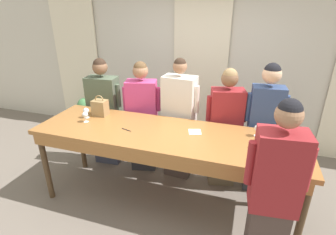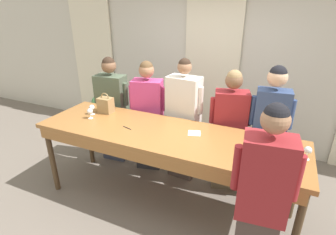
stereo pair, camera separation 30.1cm
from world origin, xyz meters
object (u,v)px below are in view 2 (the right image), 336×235
(guest_navy_coat, at_px, (268,133))
(wine_glass_front_right, at_px, (269,158))
(wine_glass_front_left, at_px, (92,108))
(guest_olive_jacket, at_px, (113,110))
(host_pouring, at_px, (260,208))
(wine_glass_center_left, at_px, (90,112))
(guest_cream_sweater, at_px, (183,121))
(wine_glass_center_right, at_px, (258,133))
(guest_pink_top, at_px, (148,116))
(guest_striped_shirt, at_px, (229,131))
(tasting_bar, at_px, (164,140))
(potted_plant, at_px, (99,110))
(handbag, at_px, (106,105))
(wine_glass_front_mid, at_px, (308,151))
(wine_bottle, at_px, (274,144))
(wine_glass_center_mid, at_px, (257,156))

(guest_navy_coat, bearing_deg, wine_glass_front_right, -86.27)
(wine_glass_front_left, distance_m, guest_olive_jacket, 0.62)
(wine_glass_front_left, relative_size, host_pouring, 0.08)
(wine_glass_center_left, distance_m, guest_cream_sweater, 1.24)
(wine_glass_center_right, distance_m, guest_pink_top, 1.64)
(guest_striped_shirt, bearing_deg, tasting_bar, -132.07)
(guest_navy_coat, distance_m, potted_plant, 3.50)
(tasting_bar, xyz_separation_m, host_pouring, (1.13, -0.68, -0.01))
(handbag, height_order, wine_glass_front_left, handbag)
(guest_olive_jacket, bearing_deg, wine_glass_front_mid, -13.04)
(potted_plant, bearing_deg, wine_glass_center_left, -53.29)
(guest_navy_coat, bearing_deg, host_pouring, -87.64)
(wine_glass_front_left, xyz_separation_m, wine_glass_center_left, (0.07, -0.12, 0.00))
(wine_glass_front_left, xyz_separation_m, guest_striped_shirt, (1.71, 0.56, -0.25))
(handbag, distance_m, guest_navy_coat, 2.11)
(handbag, height_order, guest_navy_coat, guest_navy_coat)
(guest_cream_sweater, distance_m, guest_navy_coat, 1.10)
(guest_pink_top, bearing_deg, wine_bottle, -21.04)
(wine_bottle, distance_m, wine_glass_front_left, 2.26)
(wine_glass_center_mid, relative_size, guest_olive_jacket, 0.08)
(wine_bottle, height_order, handbag, wine_bottle)
(wine_glass_front_left, bearing_deg, guest_pink_top, 46.41)
(wine_glass_front_mid, bearing_deg, host_pouring, -113.59)
(tasting_bar, xyz_separation_m, handbag, (-0.98, 0.25, 0.19))
(wine_glass_front_mid, distance_m, wine_glass_center_right, 0.51)
(potted_plant, bearing_deg, guest_striped_shirt, -18.21)
(guest_navy_coat, bearing_deg, wine_glass_center_right, -101.82)
(wine_glass_center_mid, distance_m, guest_olive_jacket, 2.42)
(guest_olive_jacket, height_order, guest_navy_coat, guest_navy_coat)
(guest_cream_sweater, height_order, guest_navy_coat, guest_navy_coat)
(wine_glass_front_mid, height_order, guest_olive_jacket, guest_olive_jacket)
(tasting_bar, distance_m, wine_glass_center_mid, 1.08)
(wine_glass_front_right, xyz_separation_m, guest_olive_jacket, (-2.33, 0.90, -0.25))
(wine_glass_center_right, relative_size, guest_navy_coat, 0.08)
(wine_bottle, xyz_separation_m, wine_glass_center_right, (-0.16, 0.25, -0.03))
(tasting_bar, bearing_deg, guest_cream_sweater, 91.87)
(guest_pink_top, distance_m, guest_striped_shirt, 1.18)
(wine_glass_center_left, bearing_deg, guest_striped_shirt, 22.28)
(wine_bottle, relative_size, guest_striped_shirt, 0.20)
(wine_glass_center_mid, height_order, guest_striped_shirt, guest_striped_shirt)
(guest_olive_jacket, distance_m, guest_pink_top, 0.62)
(guest_cream_sweater, bearing_deg, wine_glass_front_left, -152.71)
(wine_glass_front_left, height_order, guest_pink_top, guest_pink_top)
(wine_bottle, bearing_deg, potted_plant, 154.74)
(potted_plant, bearing_deg, wine_glass_front_mid, -22.76)
(wine_glass_front_left, bearing_deg, wine_glass_center_mid, -9.40)
(guest_pink_top, bearing_deg, handbag, -134.00)
(guest_olive_jacket, bearing_deg, wine_glass_center_right, -10.78)
(guest_pink_top, height_order, potted_plant, guest_pink_top)
(wine_glass_front_left, bearing_deg, handbag, 47.71)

